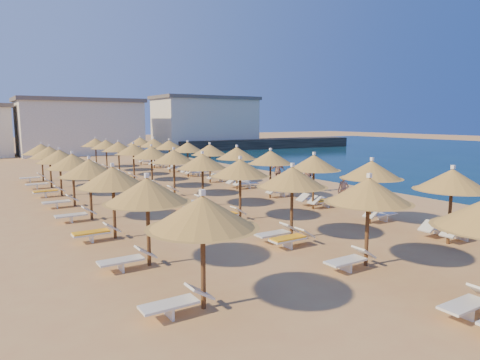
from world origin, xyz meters
TOP-DOWN VIEW (x-y plane):
  - ground at (0.00, 0.00)m, footprint 220.00×220.00m
  - jetty at (27.69, 40.07)m, footprint 30.23×6.48m
  - hotel_blocks at (2.60, 44.97)m, footprint 50.07×10.99m
  - parasol_row_east at (2.23, 6.27)m, footprint 2.73×43.22m
  - parasol_row_west at (-2.20, 6.27)m, footprint 2.73×43.22m
  - parasol_row_inland at (-7.94, 6.27)m, footprint 2.73×28.50m
  - loungers at (-1.57, 6.03)m, footprint 13.32×41.04m
  - beachgoer_b at (5.47, 4.80)m, footprint 1.07×1.11m
  - beachgoer_c at (5.88, 8.50)m, footprint 1.18×0.76m
  - beachgoer_a at (3.86, 0.24)m, footprint 0.60×0.73m

SIDE VIEW (x-z plane):
  - ground at x=0.00m, z-range 0.00..0.00m
  - loungers at x=-1.57m, z-range 0.01..0.67m
  - jetty at x=27.69m, z-range 0.00..1.50m
  - beachgoer_a at x=3.86m, z-range 0.00..1.71m
  - beachgoer_b at x=5.47m, z-range 0.00..1.80m
  - beachgoer_c at x=5.88m, z-range 0.00..1.86m
  - parasol_row_inland at x=-7.94m, z-range 0.88..3.82m
  - parasol_row_east at x=2.23m, z-range 0.88..3.82m
  - parasol_row_west at x=-2.20m, z-range 0.88..3.82m
  - hotel_blocks at x=2.60m, z-range -0.35..7.75m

